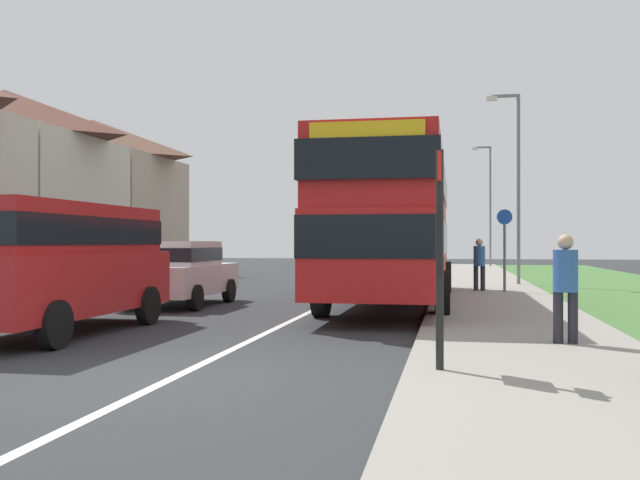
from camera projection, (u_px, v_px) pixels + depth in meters
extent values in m
plane|color=#2D3033|center=(174.00, 377.00, 8.04)|extent=(120.00, 120.00, 0.00)
cube|color=silver|center=(312.00, 311.00, 15.90)|extent=(0.14, 60.00, 0.01)
cube|color=gray|center=(510.00, 322.00, 13.15)|extent=(3.20, 68.00, 0.12)
cube|color=red|center=(393.00, 252.00, 17.36)|extent=(2.50, 10.96, 1.65)
cube|color=red|center=(393.00, 187.00, 17.36)|extent=(2.45, 10.74, 1.55)
cube|color=black|center=(393.00, 238.00, 17.36)|extent=(2.52, 11.02, 0.76)
cube|color=black|center=(393.00, 184.00, 17.36)|extent=(2.52, 11.02, 0.72)
cube|color=gold|center=(367.00, 134.00, 12.04)|extent=(2.00, 0.08, 0.44)
cylinder|color=black|center=(361.00, 278.00, 20.93)|extent=(0.30, 1.00, 1.00)
cylinder|color=black|center=(446.00, 279.00, 20.46)|extent=(0.30, 1.00, 1.00)
cylinder|color=black|center=(321.00, 293.00, 14.63)|extent=(0.30, 1.00, 1.00)
cylinder|color=black|center=(443.00, 295.00, 14.16)|extent=(0.30, 1.00, 1.00)
cube|color=#B21E1E|center=(56.00, 283.00, 11.86)|extent=(1.95, 5.09, 1.01)
cube|color=#B21E1E|center=(56.00, 229.00, 11.86)|extent=(1.72, 4.68, 0.83)
cube|color=black|center=(56.00, 231.00, 11.86)|extent=(1.75, 4.73, 0.46)
cylinder|color=black|center=(56.00, 304.00, 13.59)|extent=(0.20, 0.72, 0.72)
cylinder|color=black|center=(148.00, 306.00, 13.23)|extent=(0.20, 0.72, 0.72)
cylinder|color=black|center=(55.00, 325.00, 10.13)|extent=(0.20, 0.72, 0.72)
cube|color=silver|center=(180.00, 279.00, 17.22)|extent=(1.73, 3.92, 0.71)
cube|color=silver|center=(177.00, 253.00, 17.03)|extent=(1.53, 2.15, 0.58)
cube|color=black|center=(177.00, 254.00, 17.03)|extent=(1.56, 2.18, 0.32)
cylinder|color=black|center=(168.00, 290.00, 18.57)|extent=(0.20, 0.60, 0.60)
cylinder|color=black|center=(229.00, 291.00, 18.25)|extent=(0.20, 0.60, 0.60)
cylinder|color=black|center=(126.00, 297.00, 16.19)|extent=(0.20, 0.60, 0.60)
cylinder|color=black|center=(195.00, 298.00, 15.87)|extent=(0.20, 0.60, 0.60)
cylinder|color=#23232D|center=(558.00, 322.00, 9.95)|extent=(0.14, 0.14, 0.85)
cylinder|color=#23232D|center=(573.00, 322.00, 9.91)|extent=(0.14, 0.14, 0.85)
cylinder|color=#2D599E|center=(565.00, 271.00, 9.93)|extent=(0.34, 0.34, 0.60)
sphere|color=tan|center=(565.00, 242.00, 9.94)|extent=(0.22, 0.22, 0.22)
cylinder|color=#23232D|center=(476.00, 280.00, 20.93)|extent=(0.14, 0.14, 0.85)
cylinder|color=#23232D|center=(483.00, 280.00, 20.90)|extent=(0.14, 0.14, 0.85)
cylinder|color=#2D599E|center=(479.00, 256.00, 20.92)|extent=(0.34, 0.34, 0.60)
sphere|color=tan|center=(479.00, 242.00, 20.92)|extent=(0.22, 0.22, 0.22)
cylinder|color=black|center=(440.00, 265.00, 7.89)|extent=(0.09, 0.09, 2.60)
cube|color=red|center=(440.00, 167.00, 7.90)|extent=(0.04, 0.44, 0.32)
cube|color=black|center=(440.00, 243.00, 7.91)|extent=(0.06, 0.52, 0.68)
cylinder|color=slate|center=(505.00, 260.00, 20.40)|extent=(0.08, 0.08, 2.10)
cylinder|color=blue|center=(505.00, 217.00, 20.41)|extent=(0.44, 0.03, 0.44)
cylinder|color=slate|center=(519.00, 191.00, 24.17)|extent=(0.12, 0.12, 6.69)
cube|color=slate|center=(505.00, 96.00, 24.27)|extent=(0.90, 0.10, 0.10)
cube|color=silver|center=(492.00, 99.00, 24.35)|extent=(0.36, 0.20, 0.14)
cylinder|color=slate|center=(490.00, 207.00, 42.75)|extent=(0.12, 0.12, 7.43)
cube|color=slate|center=(483.00, 147.00, 42.85)|extent=(0.90, 0.10, 0.10)
cube|color=silver|center=(475.00, 149.00, 42.94)|extent=(0.36, 0.20, 0.14)
cube|color=beige|center=(4.00, 210.00, 28.12)|extent=(7.56, 6.82, 5.74)
pyramid|color=brown|center=(4.00, 114.00, 28.13)|extent=(7.56, 6.82, 1.97)
cube|color=tan|center=(92.00, 216.00, 34.95)|extent=(7.56, 6.82, 5.74)
pyramid|color=brown|center=(92.00, 139.00, 34.96)|extent=(7.56, 6.82, 1.97)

